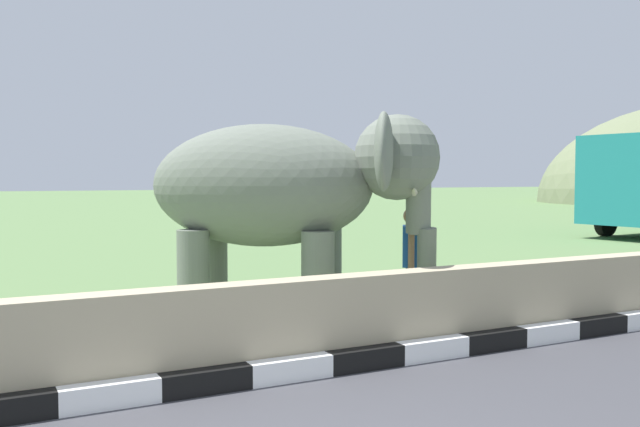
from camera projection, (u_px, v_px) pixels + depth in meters
striped_curb at (159, 388)px, 6.48m from camera, size 16.20×0.20×0.24m
barrier_parapet at (359, 319)px, 7.81m from camera, size 28.00×0.36×1.00m
elephant at (288, 189)px, 9.59m from camera, size 3.94×3.62×2.94m
person_handler at (411, 259)px, 9.92m from camera, size 0.43×0.57×1.66m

